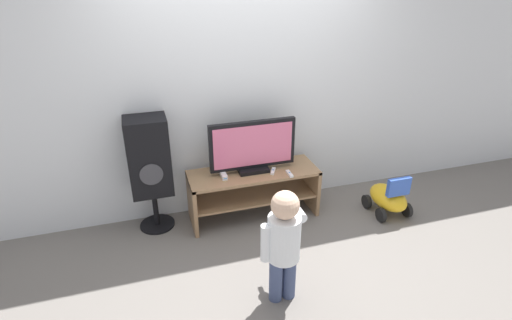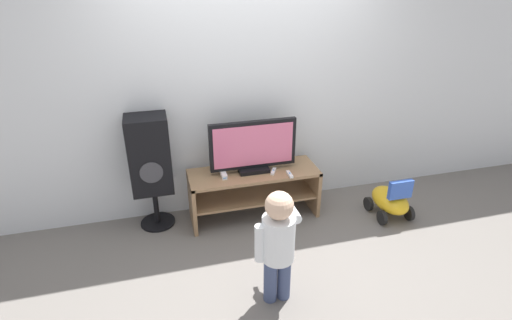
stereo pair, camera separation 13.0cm
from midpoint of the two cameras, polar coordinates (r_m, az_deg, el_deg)
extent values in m
plane|color=slate|center=(3.98, 1.46, -9.52)|extent=(16.00, 16.00, 0.00)
cube|color=silver|center=(3.89, -0.56, 10.88)|extent=(10.00, 0.06, 2.60)
cube|color=#93704C|center=(3.91, 0.61, -1.85)|extent=(1.27, 0.45, 0.03)
cube|color=#93704C|center=(4.04, 0.59, -5.13)|extent=(1.23, 0.41, 0.02)
cube|color=#93704C|center=(3.93, -8.18, -5.97)|extent=(0.04, 0.45, 0.50)
cube|color=#93704C|center=(4.21, 8.74, -3.65)|extent=(0.04, 0.45, 0.50)
cube|color=black|center=(3.91, 0.52, -1.25)|extent=(0.30, 0.20, 0.04)
cube|color=black|center=(3.80, 0.54, 2.21)|extent=(0.84, 0.05, 0.47)
cube|color=#D8668C|center=(3.78, 0.65, 2.04)|extent=(0.77, 0.01, 0.40)
cube|color=white|center=(3.82, -3.74, -1.99)|extent=(0.05, 0.18, 0.04)
cube|color=#3F8CE5|center=(3.74, -3.46, -2.62)|extent=(0.03, 0.00, 0.01)
cube|color=white|center=(3.85, 5.80, -2.05)|extent=(0.04, 0.13, 0.02)
cylinder|color=#337FD8|center=(3.84, 5.80, -1.87)|extent=(0.01, 0.01, 0.00)
cube|color=white|center=(3.89, 3.46, -1.64)|extent=(0.09, 0.13, 0.02)
cylinder|color=#337FD8|center=(3.88, 3.46, -1.47)|extent=(0.01, 0.01, 0.00)
cylinder|color=#3F4C72|center=(3.12, 3.30, -16.70)|extent=(0.10, 0.10, 0.39)
cylinder|color=#3F4C72|center=(3.15, 5.24, -16.31)|extent=(0.10, 0.10, 0.39)
cylinder|color=white|center=(2.90, 4.51, -11.13)|extent=(0.24, 0.24, 0.35)
sphere|color=beige|center=(2.75, 4.71, -6.52)|extent=(0.20, 0.20, 0.20)
cylinder|color=white|center=(2.88, 1.85, -11.81)|extent=(0.07, 0.07, 0.29)
cylinder|color=white|center=(2.98, 6.19, -7.00)|extent=(0.07, 0.29, 0.07)
sphere|color=beige|center=(3.10, 5.23, -5.58)|extent=(0.09, 0.09, 0.09)
cube|color=white|center=(3.13, 4.98, -5.22)|extent=(0.03, 0.13, 0.02)
cylinder|color=black|center=(4.13, -12.92, -8.64)|extent=(0.34, 0.34, 0.02)
cylinder|color=black|center=(4.03, -13.18, -6.49)|extent=(0.05, 0.05, 0.39)
cube|color=black|center=(3.77, -14.03, 0.76)|extent=(0.37, 0.30, 0.74)
cylinder|color=#38383D|center=(3.68, -13.74, -1.79)|extent=(0.21, 0.01, 0.21)
ellipsoid|color=gold|center=(4.31, 19.42, -5.42)|extent=(0.31, 0.48, 0.21)
cube|color=blue|center=(4.12, 20.79, -3.97)|extent=(0.24, 0.05, 0.19)
cylinder|color=black|center=(4.37, 16.61, -6.05)|extent=(0.04, 0.14, 0.14)
cylinder|color=black|center=(4.53, 19.95, -5.40)|extent=(0.04, 0.14, 0.14)
cylinder|color=black|center=(4.19, 18.42, -7.84)|extent=(0.04, 0.14, 0.14)
cylinder|color=black|center=(4.35, 21.84, -7.09)|extent=(0.04, 0.14, 0.14)
camera|label=1|loc=(0.06, -89.01, 0.48)|focal=28.00mm
camera|label=2|loc=(0.06, 90.99, -0.48)|focal=28.00mm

